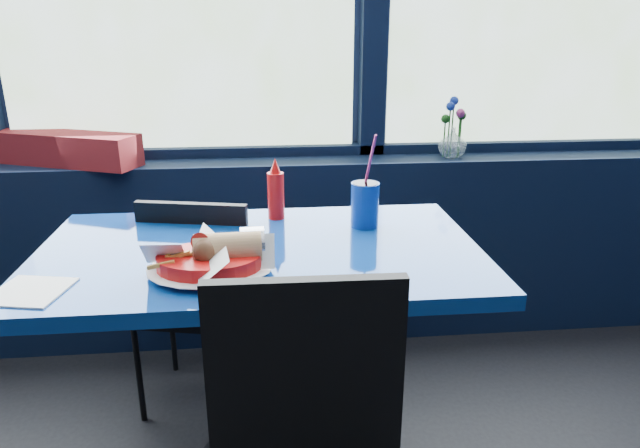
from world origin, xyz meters
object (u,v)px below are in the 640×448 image
at_px(chair_near_back, 194,292).
at_px(food_basket, 212,259).
at_px(ketchup_bottle, 276,192).
at_px(planter_box, 64,148).
at_px(near_table, 262,307).
at_px(flower_vase, 453,139).
at_px(soda_cup, 365,204).

height_order(chair_near_back, food_basket, food_basket).
bearing_deg(ketchup_bottle, planter_box, 143.24).
height_order(near_table, food_basket, food_basket).
relative_size(near_table, food_basket, 3.60).
xyz_separation_m(flower_vase, ketchup_bottle, (-0.75, -0.58, -0.04)).
bearing_deg(food_basket, ketchup_bottle, 89.90).
distance_m(food_basket, soda_cup, 0.53).
distance_m(planter_box, food_basket, 1.22).
bearing_deg(flower_vase, food_basket, -132.85).
relative_size(food_basket, soda_cup, 1.17).
distance_m(planter_box, flower_vase, 1.58).
relative_size(chair_near_back, soda_cup, 2.87).
relative_size(flower_vase, ketchup_bottle, 1.30).
bearing_deg(soda_cup, planter_box, 146.53).
height_order(near_table, soda_cup, soda_cup).
xyz_separation_m(chair_near_back, food_basket, (0.12, -0.49, 0.32)).
xyz_separation_m(ketchup_bottle, soda_cup, (0.26, -0.10, -0.01)).
relative_size(planter_box, flower_vase, 2.51).
bearing_deg(flower_vase, soda_cup, -125.56).
relative_size(planter_box, ketchup_bottle, 3.25).
relative_size(ketchup_bottle, soda_cup, 0.68).
height_order(food_basket, soda_cup, soda_cup).
bearing_deg(planter_box, chair_near_back, -22.27).
distance_m(planter_box, ketchup_bottle, 1.03).
xyz_separation_m(chair_near_back, planter_box, (-0.54, 0.54, 0.39)).
height_order(chair_near_back, soda_cup, soda_cup).
relative_size(near_table, flower_vase, 4.80).
distance_m(chair_near_back, flower_vase, 1.22).
height_order(ketchup_bottle, soda_cup, soda_cup).
height_order(planter_box, soda_cup, soda_cup).
distance_m(planter_box, soda_cup, 1.30).
xyz_separation_m(planter_box, soda_cup, (1.09, -0.72, -0.04)).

